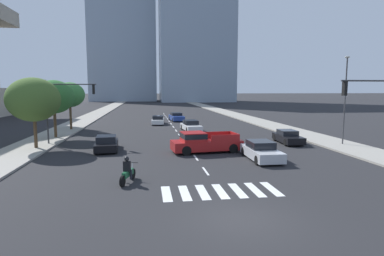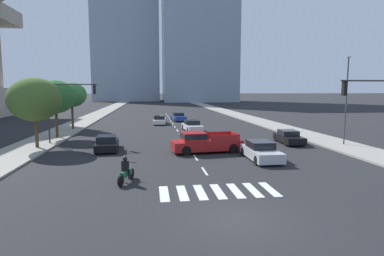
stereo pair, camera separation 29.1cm
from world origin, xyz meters
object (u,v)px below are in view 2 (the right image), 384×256
Objects in this scene: sedan_silver_3 at (261,151)px; street_tree_third at (72,95)px; sedan_blue_1 at (178,117)px; sedan_black_0 at (107,143)px; street_tree_second at (55,97)px; street_lamp_east at (347,94)px; traffic_signal_far at (67,100)px; sedan_white_4 at (160,120)px; street_tree_nearest at (35,100)px; motorcycle_lead at (126,172)px; pickup_truck at (203,142)px; sedan_black_5 at (289,137)px; sedan_white_2 at (192,126)px.

sedan_silver_3 is 0.79× the size of street_tree_third.
sedan_silver_3 reaches higher than sedan_blue_1.
sedan_black_0 is 10.22m from street_tree_second.
sedan_blue_1 is at bearing 117.25° from street_lamp_east.
sedan_black_0 is at bearing 178.40° from street_lamp_east.
traffic_signal_far is 0.74× the size of street_lamp_east.
sedan_white_4 is at bearing 61.25° from traffic_signal_far.
sedan_silver_3 is at bearing -20.34° from street_tree_nearest.
sedan_silver_3 is at bearing -45.74° from motorcycle_lead.
pickup_truck is 1.01× the size of street_tree_third.
sedan_black_0 is at bearing 31.33° from motorcycle_lead.
street_tree_nearest is at bearing 152.58° from sedan_white_4.
street_tree_third is (-22.66, 12.91, 3.85)m from sedan_black_5.
street_tree_nearest is at bearing -19.63° from pickup_truck.
street_lamp_east is at bearing -95.12° from sedan_black_0.
street_tree_second reaches higher than sedan_black_5.
traffic_signal_far reaches higher than sedan_black_5.
pickup_truck is at bearing -169.04° from sedan_white_4.
street_tree_second is at bearing 44.05° from motorcycle_lead.
sedan_silver_3 is (11.58, -5.15, 0.04)m from sedan_black_0.
traffic_signal_far is at bearing -92.19° from sedan_black_5.
sedan_white_2 is at bearing -139.12° from sedan_black_5.
traffic_signal_far is 0.99× the size of street_tree_third.
sedan_white_2 is at bearing -2.79° from sedan_blue_1.
sedan_white_2 is 15.88m from street_tree_second.
street_tree_third is at bearing 90.00° from street_tree_nearest.
pickup_truck reaches higher than sedan_silver_3.
sedan_white_2 is 0.80× the size of street_tree_third.
street_lamp_east is at bearing 21.71° from sedan_blue_1.
motorcycle_lead is at bearing -48.64° from sedan_black_5.
street_tree_second is at bearing -79.02° from sedan_white_2.
motorcycle_lead is at bearing -15.33° from sedan_blue_1.
street_tree_second is at bearing -124.90° from sedan_silver_3.
sedan_white_2 is at bearing 32.92° from traffic_signal_far.
pickup_truck is 14.68m from street_tree_nearest.
sedan_black_0 is at bearing -113.48° from sedan_silver_3.
sedan_blue_1 is (8.17, 24.40, 0.03)m from sedan_black_0.
traffic_signal_far is (-12.74, -8.25, 3.54)m from sedan_white_2.
sedan_black_5 is (7.87, -10.41, -0.02)m from sedan_white_2.
motorcycle_lead is 0.35× the size of traffic_signal_far.
street_tree_third is (-14.19, -10.15, 3.81)m from sedan_blue_1.
sedan_white_2 is at bearing -9.60° from street_tree_third.
sedan_blue_1 is at bearing -156.03° from sedan_black_5.
sedan_black_0 is 7.17m from street_tree_nearest.
sedan_blue_1 is at bearing -97.07° from pickup_truck.
sedan_white_4 is at bearing 12.86° from motorcycle_lead.
sedan_black_5 is 21.02m from traffic_signal_far.
sedan_blue_1 is at bearing 8.33° from motorcycle_lead.
sedan_white_4 is at bearing -160.56° from sedan_white_2.
sedan_silver_3 is 0.58× the size of street_lamp_east.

